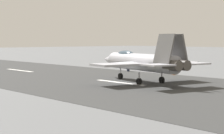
{
  "coord_description": "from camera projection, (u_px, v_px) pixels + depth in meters",
  "views": [
    {
      "loc": [
        -33.39,
        31.0,
        5.06
      ],
      "look_at": [
        -3.08,
        3.98,
        2.2
      ],
      "focal_mm": 62.28,
      "sensor_mm": 36.0,
      "label": 1
    }
  ],
  "objects": [
    {
      "name": "ground_plane",
      "position": [
        120.0,
        83.0,
        45.79
      ],
      "size": [
        400.0,
        400.0,
        0.0
      ],
      "primitive_type": "plane",
      "color": "slate"
    },
    {
      "name": "fighter_jet",
      "position": [
        141.0,
        62.0,
        45.77
      ],
      "size": [
        16.95,
        13.54,
        5.68
      ],
      "color": "#A6A6AF",
      "rests_on": "ground"
    },
    {
      "name": "marker_cone_mid",
      "position": [
        174.0,
        73.0,
        55.72
      ],
      "size": [
        0.44,
        0.44,
        0.55
      ],
      "primitive_type": "cone",
      "color": "orange",
      "rests_on": "ground"
    },
    {
      "name": "runway_strip",
      "position": [
        120.0,
        83.0,
        45.78
      ],
      "size": [
        240.0,
        26.0,
        0.02
      ],
      "color": "#353536",
      "rests_on": "ground"
    },
    {
      "name": "crew_person",
      "position": [
        128.0,
        66.0,
        61.77
      ],
      "size": [
        0.29,
        0.7,
        1.67
      ],
      "color": "#1E2338",
      "rests_on": "ground"
    }
  ]
}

